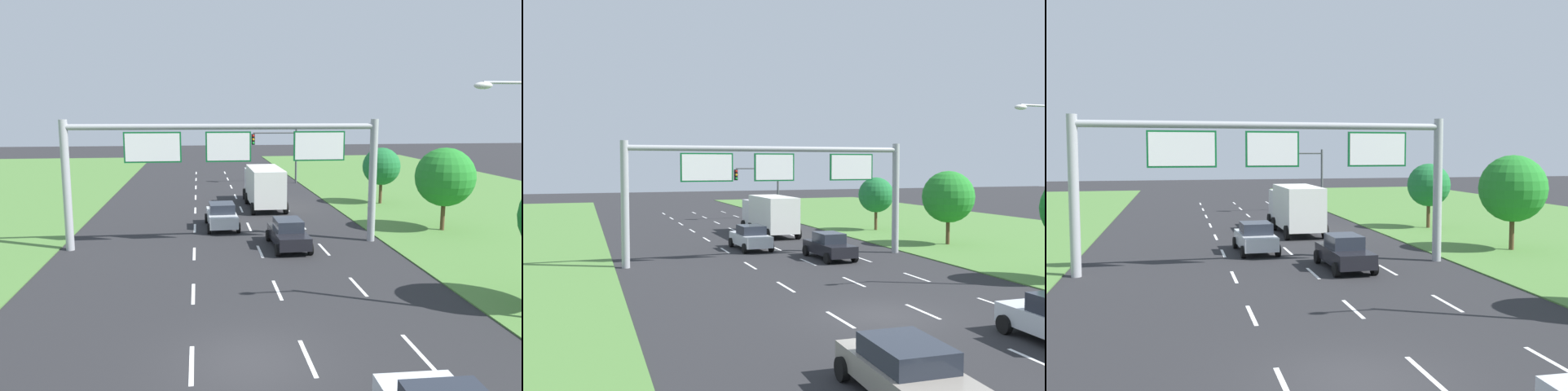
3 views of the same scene
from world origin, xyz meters
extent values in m
plane|color=#262628|center=(0.00, 0.00, 0.00)|extent=(200.00, 200.00, 0.00)
cube|color=white|center=(-1.75, -6.00, 0.00)|extent=(0.14, 2.40, 0.01)
cube|color=white|center=(-1.75, 0.00, 0.00)|extent=(0.14, 2.40, 0.01)
cube|color=white|center=(-1.75, 6.00, 0.00)|extent=(0.14, 2.40, 0.01)
cube|color=white|center=(-1.75, 12.00, 0.00)|extent=(0.14, 2.40, 0.01)
cube|color=white|center=(-1.75, 18.00, 0.00)|extent=(0.14, 2.40, 0.01)
cube|color=white|center=(-1.75, 24.00, 0.00)|extent=(0.14, 2.40, 0.01)
cube|color=white|center=(-1.75, 30.00, 0.00)|extent=(0.14, 2.40, 0.01)
cube|color=white|center=(-1.75, 36.00, 0.00)|extent=(0.14, 2.40, 0.01)
cube|color=white|center=(-1.75, 42.00, 0.00)|extent=(0.14, 2.40, 0.01)
cube|color=white|center=(-1.75, 48.00, 0.00)|extent=(0.14, 2.40, 0.01)
cube|color=white|center=(1.75, -6.00, 0.00)|extent=(0.14, 2.40, 0.01)
cube|color=white|center=(1.75, 0.00, 0.00)|extent=(0.14, 2.40, 0.01)
cube|color=white|center=(1.75, 6.00, 0.00)|extent=(0.14, 2.40, 0.01)
cube|color=white|center=(1.75, 12.00, 0.00)|extent=(0.14, 2.40, 0.01)
cube|color=white|center=(1.75, 18.00, 0.00)|extent=(0.14, 2.40, 0.01)
cube|color=white|center=(1.75, 24.00, 0.00)|extent=(0.14, 2.40, 0.01)
cube|color=white|center=(1.75, 30.00, 0.00)|extent=(0.14, 2.40, 0.01)
cube|color=white|center=(1.75, 36.00, 0.00)|extent=(0.14, 2.40, 0.01)
cube|color=white|center=(1.75, 42.00, 0.00)|extent=(0.14, 2.40, 0.01)
cube|color=white|center=(1.75, 48.00, 0.00)|extent=(0.14, 2.40, 0.01)
cube|color=white|center=(5.25, 0.00, 0.00)|extent=(0.14, 2.40, 0.01)
cube|color=white|center=(5.25, 6.00, 0.00)|extent=(0.14, 2.40, 0.01)
cube|color=white|center=(5.25, 12.00, 0.00)|extent=(0.14, 2.40, 0.01)
cube|color=white|center=(5.25, 18.00, 0.00)|extent=(0.14, 2.40, 0.01)
cube|color=white|center=(5.25, 24.00, 0.00)|extent=(0.14, 2.40, 0.01)
cube|color=white|center=(5.25, 30.00, 0.00)|extent=(0.14, 2.40, 0.01)
cube|color=white|center=(5.25, 36.00, 0.00)|extent=(0.14, 2.40, 0.01)
cube|color=white|center=(5.25, 42.00, 0.00)|extent=(0.14, 2.40, 0.01)
cube|color=white|center=(5.25, 48.00, 0.00)|extent=(0.14, 2.40, 0.01)
cube|color=black|center=(3.39, 12.65, 0.65)|extent=(1.78, 4.32, 0.66)
cube|color=#232833|center=(3.39, 12.71, 1.28)|extent=(1.46, 1.91, 0.60)
cylinder|color=black|center=(2.49, 14.23, 0.32)|extent=(0.23, 0.64, 0.64)
cylinder|color=black|center=(4.23, 14.26, 0.32)|extent=(0.23, 0.64, 0.64)
cylinder|color=black|center=(2.54, 11.04, 0.32)|extent=(0.23, 0.64, 0.64)
cylinder|color=black|center=(4.29, 11.07, 0.32)|extent=(0.23, 0.64, 0.64)
cylinder|color=black|center=(2.72, -3.44, 0.32)|extent=(0.23, 0.64, 0.64)
cube|color=silver|center=(-0.02, 17.95, 0.68)|extent=(1.90, 4.27, 0.72)
cube|color=#232833|center=(-0.01, 17.81, 1.33)|extent=(1.62, 1.88, 0.59)
cylinder|color=black|center=(-0.97, 19.48, 0.32)|extent=(0.24, 0.65, 0.64)
cylinder|color=black|center=(0.83, 19.54, 0.32)|extent=(0.24, 0.65, 0.64)
cylinder|color=black|center=(-0.87, 16.37, 0.32)|extent=(0.24, 0.65, 0.64)
cylinder|color=black|center=(0.93, 16.42, 0.32)|extent=(0.24, 0.65, 0.64)
cube|color=gray|center=(-3.34, -7.19, 0.62)|extent=(2.05, 4.48, 0.61)
cube|color=#232833|center=(-3.34, -7.20, 1.20)|extent=(1.71, 2.34, 0.54)
cylinder|color=black|center=(-4.24, -5.50, 0.32)|extent=(0.24, 0.65, 0.64)
cylinder|color=black|center=(-2.32, -5.57, 0.32)|extent=(0.24, 0.65, 0.64)
cube|color=silver|center=(3.58, 28.20, 1.55)|extent=(2.22, 2.12, 2.20)
cube|color=silver|center=(3.62, 24.12, 1.80)|extent=(2.40, 5.78, 2.71)
cylinder|color=black|center=(2.45, 28.69, 0.45)|extent=(0.29, 0.90, 0.90)
cylinder|color=black|center=(4.71, 28.71, 0.45)|extent=(0.29, 0.90, 0.90)
cylinder|color=black|center=(2.39, 26.39, 0.45)|extent=(0.29, 0.90, 0.90)
cylinder|color=black|center=(4.81, 26.41, 0.45)|extent=(0.29, 0.90, 0.90)
cylinder|color=black|center=(2.42, 21.83, 0.45)|extent=(0.29, 0.90, 0.90)
cylinder|color=black|center=(4.84, 21.85, 0.45)|extent=(0.29, 0.90, 0.90)
cylinder|color=#9EA0A5|center=(-8.40, 13.55, 3.50)|extent=(0.44, 0.44, 7.00)
cylinder|color=#9EA0A5|center=(8.40, 13.55, 3.50)|extent=(0.44, 0.44, 7.00)
cylinder|color=#9EA0A5|center=(0.00, 13.55, 6.60)|extent=(16.80, 0.32, 0.32)
cube|color=#0C5B28|center=(-3.85, 13.55, 5.52)|extent=(3.03, 0.12, 1.65)
cube|color=white|center=(-3.85, 13.48, 5.52)|extent=(2.87, 0.01, 1.49)
cube|color=#0C5B28|center=(0.20, 13.55, 5.52)|extent=(2.47, 0.12, 1.65)
cube|color=white|center=(0.20, 13.48, 5.52)|extent=(2.31, 0.01, 1.49)
cube|color=#0C5B28|center=(5.25, 13.55, 5.52)|extent=(2.89, 0.12, 1.65)
cube|color=white|center=(5.25, 13.48, 5.52)|extent=(2.73, 0.01, 1.49)
cylinder|color=#47494F|center=(8.68, 37.91, 2.80)|extent=(0.20, 0.20, 5.60)
cylinder|color=#47494F|center=(6.43, 37.91, 5.25)|extent=(4.50, 0.14, 0.14)
cube|color=black|center=(4.18, 37.91, 4.60)|extent=(0.32, 0.36, 1.10)
sphere|color=red|center=(4.18, 37.71, 4.97)|extent=(0.22, 0.22, 0.22)
sphere|color=orange|center=(4.18, 37.71, 4.60)|extent=(0.22, 0.22, 0.22)
sphere|color=green|center=(4.18, 37.71, 4.23)|extent=(0.22, 0.22, 0.22)
cylinder|color=#9EA0A5|center=(9.05, 1.95, 8.35)|extent=(2.20, 0.10, 0.10)
ellipsoid|color=silver|center=(7.95, 1.95, 8.25)|extent=(0.64, 0.32, 0.24)
cylinder|color=#513823|center=(13.69, 15.39, 1.02)|extent=(0.26, 0.26, 2.04)
sphere|color=#217927|center=(13.69, 15.39, 3.41)|extent=(3.64, 3.64, 3.64)
cylinder|color=#513823|center=(13.14, 24.94, 0.97)|extent=(0.25, 0.25, 1.94)
sphere|color=#1C6831|center=(13.14, 24.94, 3.07)|extent=(3.01, 3.01, 3.01)
camera|label=1|loc=(-1.42, -14.14, 7.39)|focal=35.00mm
camera|label=2|loc=(-10.65, -19.15, 5.72)|focal=40.00mm
camera|label=3|loc=(-4.09, -12.77, 5.41)|focal=40.00mm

